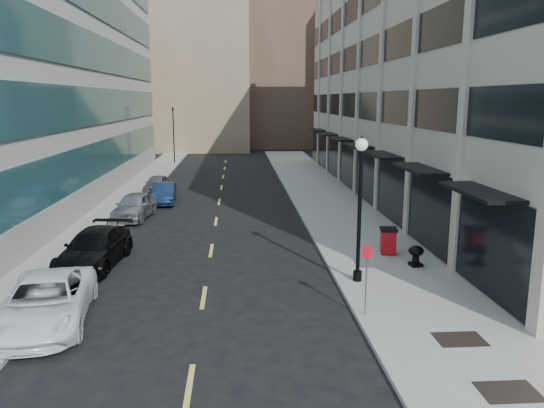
{
  "coord_description": "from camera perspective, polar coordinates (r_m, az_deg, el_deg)",
  "views": [
    {
      "loc": [
        1.24,
        -10.03,
        6.96
      ],
      "look_at": [
        2.71,
        11.86,
        2.6
      ],
      "focal_mm": 35.0,
      "sensor_mm": 36.0,
      "label": 1
    }
  ],
  "objects": [
    {
      "name": "skyline_tan_near",
      "position": [
        78.52,
        -7.98,
        16.27
      ],
      "size": [
        14.0,
        18.0,
        28.0
      ],
      "primitive_type": "cube",
      "color": "#8B765B",
      "rests_on": "ground"
    },
    {
      "name": "building_right",
      "position": [
        40.26,
        19.67,
        13.49
      ],
      "size": [
        15.3,
        46.5,
        18.25
      ],
      "color": "#B5AB99",
      "rests_on": "ground"
    },
    {
      "name": "sign_post",
      "position": [
        17.12,
        10.15,
        -6.74
      ],
      "size": [
        0.28,
        0.14,
        2.46
      ],
      "rotation": [
        0.0,
        0.0,
        -0.39
      ],
      "color": "slate",
      "rests_on": "sidewalk_right"
    },
    {
      "name": "grate_far",
      "position": [
        16.67,
        19.54,
        -13.54
      ],
      "size": [
        1.4,
        1.0,
        0.01
      ],
      "primitive_type": "cube",
      "color": "black",
      "rests_on": "sidewalk_right"
    },
    {
      "name": "car_black_pickup",
      "position": [
        23.67,
        -18.54,
        -4.55
      ],
      "size": [
        2.65,
        5.44,
        1.52
      ],
      "primitive_type": "imported",
      "rotation": [
        0.0,
        0.0,
        -0.1
      ],
      "color": "black",
      "rests_on": "ground"
    },
    {
      "name": "urn_planter",
      "position": [
        22.78,
        15.24,
        -5.18
      ],
      "size": [
        0.63,
        0.63,
        0.87
      ],
      "rotation": [
        0.0,
        0.0,
        0.14
      ],
      "color": "black",
      "rests_on": "sidewalk_right"
    },
    {
      "name": "lamppost",
      "position": [
        19.87,
        9.44,
        0.76
      ],
      "size": [
        0.46,
        0.46,
        5.54
      ],
      "color": "black",
      "rests_on": "sidewalk_right"
    },
    {
      "name": "grate_mid",
      "position": [
        14.43,
        24.11,
        -17.95
      ],
      "size": [
        1.4,
        1.0,
        0.01
      ],
      "primitive_type": "cube",
      "color": "black",
      "rests_on": "sidewalk_right"
    },
    {
      "name": "traffic_signal",
      "position": [
        58.43,
        -10.62,
        9.82
      ],
      "size": [
        0.66,
        0.66,
        6.98
      ],
      "color": "black",
      "rests_on": "ground"
    },
    {
      "name": "skyline_tan_far",
      "position": [
        89.43,
        -14.05,
        13.49
      ],
      "size": [
        12.0,
        14.0,
        22.0
      ],
      "primitive_type": "cube",
      "color": "#8B765B",
      "rests_on": "ground"
    },
    {
      "name": "skyline_brown",
      "position": [
        82.92,
        0.9,
        18.18
      ],
      "size": [
        12.0,
        16.0,
        34.0
      ],
      "primitive_type": "cube",
      "color": "brown",
      "rests_on": "ground"
    },
    {
      "name": "car_grey_sedan",
      "position": [
        40.97,
        -12.28,
        2.11
      ],
      "size": [
        1.9,
        3.95,
        1.3
      ],
      "primitive_type": "imported",
      "rotation": [
        0.0,
        0.0,
        -0.1
      ],
      "color": "slate",
      "rests_on": "ground"
    },
    {
      "name": "trash_bin",
      "position": [
        24.24,
        12.38,
        -3.79
      ],
      "size": [
        0.83,
        0.87,
        1.19
      ],
      "rotation": [
        0.0,
        0.0,
        -0.15
      ],
      "color": "#B40C15",
      "rests_on": "sidewalk_right"
    },
    {
      "name": "road_centerline",
      "position": [
        27.93,
        -6.27,
        -3.25
      ],
      "size": [
        0.15,
        68.2,
        0.01
      ],
      "color": "#D8CC4C",
      "rests_on": "ground"
    },
    {
      "name": "car_white_van",
      "position": [
        18.2,
        -23.16,
        -9.62
      ],
      "size": [
        3.21,
        5.76,
        1.52
      ],
      "primitive_type": "imported",
      "rotation": [
        0.0,
        0.0,
        0.13
      ],
      "color": "white",
      "rests_on": "ground"
    },
    {
      "name": "car_blue_sedan",
      "position": [
        36.59,
        -11.54,
        1.12
      ],
      "size": [
        1.65,
        4.19,
        1.36
      ],
      "primitive_type": "imported",
      "rotation": [
        0.0,
        0.0,
        0.05
      ],
      "color": "#122445",
      "rests_on": "ground"
    },
    {
      "name": "car_silver_sedan",
      "position": [
        32.21,
        -14.57,
        -0.21
      ],
      "size": [
        2.35,
        4.72,
        1.55
      ],
      "primitive_type": "imported",
      "rotation": [
        0.0,
        0.0,
        -0.12
      ],
      "color": "gray",
      "rests_on": "ground"
    },
    {
      "name": "skyline_stone",
      "position": [
        77.91,
        8.82,
        13.34
      ],
      "size": [
        10.0,
        14.0,
        20.0
      ],
      "primitive_type": "cube",
      "color": "#B5AB99",
      "rests_on": "ground"
    },
    {
      "name": "sidewalk_left",
      "position": [
        31.76,
        -17.86,
        -1.84
      ],
      "size": [
        3.0,
        80.0,
        0.15
      ],
      "primitive_type": "cube",
      "color": "gray",
      "rests_on": "ground"
    },
    {
      "name": "sidewalk_right",
      "position": [
        31.44,
        7.74,
        -1.52
      ],
      "size": [
        5.0,
        80.0,
        0.15
      ],
      "primitive_type": "cube",
      "color": "gray",
      "rests_on": "ground"
    }
  ]
}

